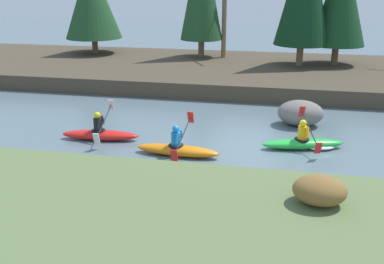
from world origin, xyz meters
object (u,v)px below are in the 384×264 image
(kayaker_lead, at_px, (306,143))
(kayaker_middle, at_px, (178,149))
(kayaker_trailing, at_px, (101,134))
(boulder_midstream, at_px, (300,113))

(kayaker_lead, bearing_deg, kayaker_middle, -175.22)
(kayaker_lead, bearing_deg, kayaker_trailing, 169.61)
(kayaker_lead, distance_m, kayaker_trailing, 7.03)
(kayaker_trailing, relative_size, boulder_midstream, 1.63)
(kayaker_middle, distance_m, boulder_midstream, 5.52)
(kayaker_lead, xyz_separation_m, kayaker_trailing, (-7.00, -0.58, 0.02))
(kayaker_lead, relative_size, boulder_midstream, 1.62)
(kayaker_trailing, xyz_separation_m, boulder_midstream, (6.84, 3.08, 0.26))
(kayaker_lead, bearing_deg, boulder_midstream, 78.67)
(kayaker_middle, relative_size, boulder_midstream, 1.62)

